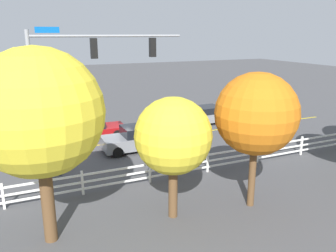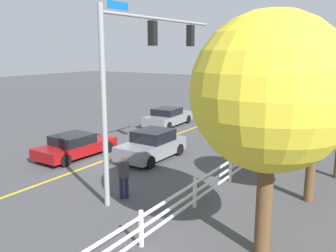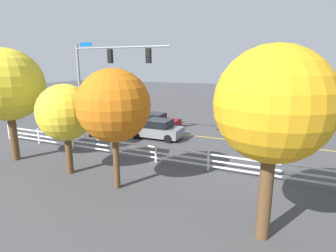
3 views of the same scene
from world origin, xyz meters
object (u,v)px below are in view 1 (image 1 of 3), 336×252
car_1 (92,129)px  tree_2 (39,113)px  car_2 (210,115)px  pedestrian (57,158)px  car_0 (136,139)px  tree_1 (173,136)px  tree_3 (256,114)px

car_1 → tree_2: bearing=-107.1°
car_2 → tree_2: 18.54m
tree_2 → car_2: bearing=-138.6°
car_1 → pedestrian: size_ratio=2.68×
car_0 → car_2: car_0 is taller
car_1 → pedestrian: bearing=-115.4°
pedestrian → tree_1: tree_1 is taller
tree_1 → car_1: bearing=-86.5°
pedestrian → tree_3: (-7.09, 6.61, 3.05)m
car_0 → tree_1: tree_1 is taller
tree_2 → pedestrian: bearing=-99.2°
car_0 → pedestrian: (4.94, 2.18, 0.20)m
car_0 → tree_2: bearing=53.5°
car_1 → tree_3: (-4.14, 12.47, 3.37)m
tree_1 → car_0: bearing=-98.6°
tree_1 → tree_2: 4.80m
tree_1 → tree_3: size_ratio=0.85×
car_1 → tree_1: (-0.74, 11.96, 2.73)m
car_2 → tree_3: size_ratio=0.83×
car_1 → tree_3: size_ratio=0.80×
car_1 → pedestrian: 6.56m
car_2 → tree_1: 15.42m
car_0 → tree_2: size_ratio=0.60×
tree_2 → tree_1: bearing=176.6°
tree_3 → tree_1: bearing=-8.4°
car_2 → tree_2: size_ratio=0.70×
car_0 → car_2: 8.67m
car_1 → tree_3: 13.56m
tree_2 → tree_3: size_ratio=1.19×
tree_2 → tree_3: 8.09m
tree_3 → car_2: bearing=-113.6°
car_2 → pedestrian: (12.65, 6.15, 0.26)m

